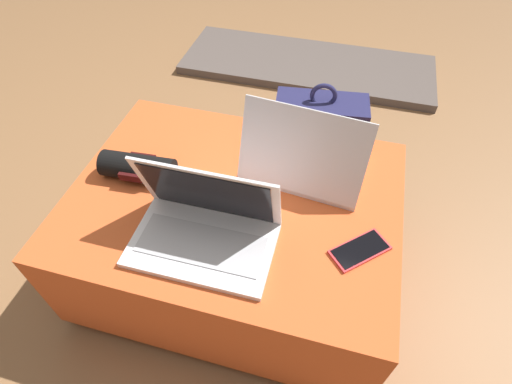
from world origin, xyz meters
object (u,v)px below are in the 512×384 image
Objects in this scene: laptop_far at (305,161)px; cell_phone at (360,250)px; laptop_near at (205,227)px; wrist_brace at (137,168)px; backpack at (316,146)px.

laptop_far is 2.33× the size of cell_phone.
laptop_far reaches higher than cell_phone.
laptop_near reaches higher than wrist_brace.
cell_phone is (0.39, 0.06, -0.04)m from laptop_near.
laptop_near is 1.65× the size of wrist_brace.
cell_phone is at bearing -7.79° from wrist_brace.
laptop_far is 0.30m from cell_phone.
backpack is (0.00, 0.34, -0.24)m from laptop_far.
cell_phone is 0.32× the size of backpack.
cell_phone is at bearing 100.57° from backpack.
wrist_brace is at bearing -141.19° from cell_phone.
laptop_near is 0.74× the size of backpack.
cell_phone is at bearing 9.00° from laptop_near.
wrist_brace is (-0.65, 0.09, 0.03)m from cell_phone.
wrist_brace reaches higher than cell_phone.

